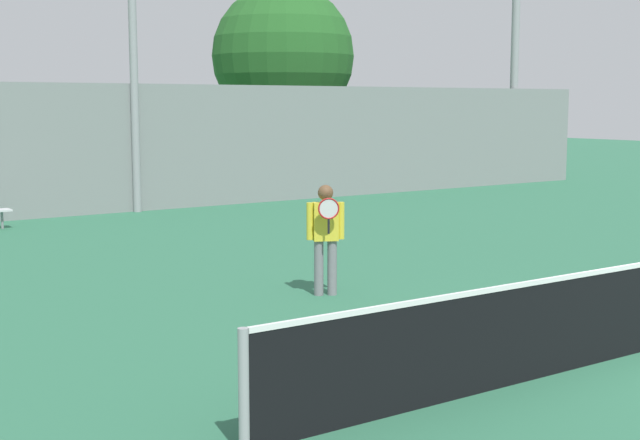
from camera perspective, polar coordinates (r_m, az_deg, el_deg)
tennis_player at (r=13.12m, az=0.36°, el=-0.82°), size 0.53×0.50×1.65m
light_pole_near_left at (r=23.87m, az=-11.94°, el=13.16°), size 0.90×0.60×8.29m
light_pole_far_right at (r=32.56m, az=12.41°, el=12.03°), size 0.90×0.60×9.67m
back_fence at (r=23.72m, az=-12.63°, el=4.49°), size 34.90×0.06×3.34m
tree_green_tall at (r=31.87m, az=-2.37°, el=10.44°), size 5.01×5.01×6.99m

